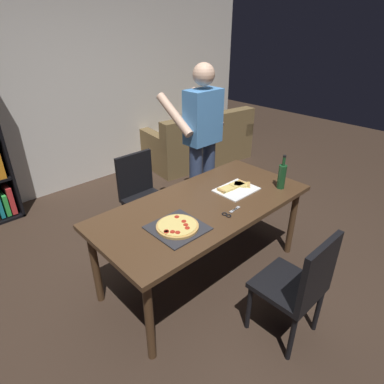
# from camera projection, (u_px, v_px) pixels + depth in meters

# --- Properties ---
(ground_plane) EXTENTS (12.00, 12.00, 0.00)m
(ground_plane) POSITION_uv_depth(u_px,v_px,m) (203.00, 273.00, 3.02)
(ground_plane) COLOR #38281E
(back_wall) EXTENTS (6.40, 0.10, 2.80)m
(back_wall) POSITION_uv_depth(u_px,v_px,m) (59.00, 84.00, 4.05)
(back_wall) COLOR silver
(back_wall) RESTS_ON ground_plane
(dining_table) EXTENTS (1.88, 0.88, 0.75)m
(dining_table) POSITION_uv_depth(u_px,v_px,m) (204.00, 211.00, 2.71)
(dining_table) COLOR #4C331E
(dining_table) RESTS_ON ground_plane
(chair_near_camera) EXTENTS (0.42, 0.42, 0.90)m
(chair_near_camera) POSITION_uv_depth(u_px,v_px,m) (300.00, 283.00, 2.18)
(chair_near_camera) COLOR black
(chair_near_camera) RESTS_ON ground_plane
(chair_far_side) EXTENTS (0.42, 0.42, 0.90)m
(chair_far_side) POSITION_uv_depth(u_px,v_px,m) (142.00, 191.00, 3.38)
(chair_far_side) COLOR black
(chair_far_side) RESTS_ON ground_plane
(couch) EXTENTS (1.80, 1.07, 0.85)m
(couch) POSITION_uv_depth(u_px,v_px,m) (200.00, 144.00, 5.31)
(couch) COLOR brown
(couch) RESTS_ON ground_plane
(person_serving_pizza) EXTENTS (0.55, 0.54, 1.75)m
(person_serving_pizza) POSITION_uv_depth(u_px,v_px,m) (202.00, 138.00, 3.41)
(person_serving_pizza) COLOR #38476B
(person_serving_pizza) RESTS_ON ground_plane
(pepperoni_pizza_on_tray) EXTENTS (0.37, 0.37, 0.04)m
(pepperoni_pizza_on_tray) POSITION_uv_depth(u_px,v_px,m) (177.00, 227.00, 2.34)
(pepperoni_pizza_on_tray) COLOR #2D2D33
(pepperoni_pizza_on_tray) RESTS_ON dining_table
(pizza_slices_on_towel) EXTENTS (0.36, 0.28, 0.03)m
(pizza_slices_on_towel) POSITION_uv_depth(u_px,v_px,m) (236.00, 188.00, 2.90)
(pizza_slices_on_towel) COLOR white
(pizza_slices_on_towel) RESTS_ON dining_table
(wine_bottle) EXTENTS (0.07, 0.07, 0.32)m
(wine_bottle) POSITION_uv_depth(u_px,v_px,m) (282.00, 176.00, 2.87)
(wine_bottle) COLOR #194723
(wine_bottle) RESTS_ON dining_table
(kitchen_scissors) EXTENTS (0.20, 0.09, 0.01)m
(kitchen_scissors) POSITION_uv_depth(u_px,v_px,m) (230.00, 213.00, 2.53)
(kitchen_scissors) COLOR silver
(kitchen_scissors) RESTS_ON dining_table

